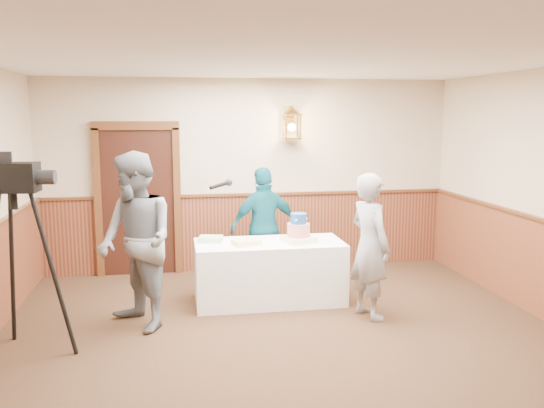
{
  "coord_description": "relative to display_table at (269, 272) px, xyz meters",
  "views": [
    {
      "loc": [
        -1.07,
        -4.85,
        2.3
      ],
      "look_at": [
        0.04,
        1.7,
        1.25
      ],
      "focal_mm": 38.0,
      "sensor_mm": 36.0,
      "label": 1
    }
  ],
  "objects": [
    {
      "name": "tv_camera_rig",
      "position": [
        -2.58,
        -1.2,
        0.46
      ],
      "size": [
        0.73,
        0.68,
        1.86
      ],
      "rotation": [
        0.0,
        0.0,
        -0.09
      ],
      "color": "black",
      "rests_on": "ground"
    },
    {
      "name": "room_shell",
      "position": [
        -0.09,
        -1.45,
        1.15
      ],
      "size": [
        6.02,
        7.02,
        2.81
      ],
      "color": "#C1AD90",
      "rests_on": "ground"
    },
    {
      "name": "baker",
      "position": [
        1.03,
        -0.72,
        0.45
      ],
      "size": [
        0.56,
        0.7,
        1.65
      ],
      "primitive_type": "imported",
      "rotation": [
        0.0,
        0.0,
        1.89
      ],
      "color": "gray",
      "rests_on": "ground"
    },
    {
      "name": "display_table",
      "position": [
        0.0,
        0.0,
        0.0
      ],
      "size": [
        1.8,
        0.8,
        0.75
      ],
      "primitive_type": "cube",
      "color": "white",
      "rests_on": "ground"
    },
    {
      "name": "assistant_p",
      "position": [
        0.04,
        0.65,
        0.43
      ],
      "size": [
        1.0,
        0.56,
        1.6
      ],
      "primitive_type": "imported",
      "rotation": [
        0.0,
        0.0,
        3.33
      ],
      "color": "#0F5160",
      "rests_on": "ground"
    },
    {
      "name": "tiered_cake",
      "position": [
        0.35,
        -0.05,
        0.51
      ],
      "size": [
        0.43,
        0.43,
        0.35
      ],
      "rotation": [
        0.0,
        0.0,
        0.29
      ],
      "color": "#F8E5BD",
      "rests_on": "display_table"
    },
    {
      "name": "sheet_cake_yellow",
      "position": [
        -0.29,
        -0.1,
        0.41
      ],
      "size": [
        0.36,
        0.32,
        0.06
      ],
      "primitive_type": "cube",
      "rotation": [
        0.0,
        0.0,
        0.33
      ],
      "color": "#E9CD8B",
      "rests_on": "display_table"
    },
    {
      "name": "sheet_cake_green",
      "position": [
        -0.7,
        0.14,
        0.41
      ],
      "size": [
        0.32,
        0.28,
        0.07
      ],
      "primitive_type": "cube",
      "rotation": [
        0.0,
        0.0,
        -0.2
      ],
      "color": "#A6D092",
      "rests_on": "display_table"
    },
    {
      "name": "ground",
      "position": [
        -0.04,
        -1.9,
        -0.38
      ],
      "size": [
        7.0,
        7.0,
        0.0
      ],
      "primitive_type": "plane",
      "color": "#332013",
      "rests_on": "ground"
    },
    {
      "name": "interviewer",
      "position": [
        -1.54,
        -0.64,
        0.58
      ],
      "size": [
        1.63,
        1.17,
        1.91
      ],
      "rotation": [
        0.0,
        0.0,
        -1.02
      ],
      "color": "slate",
      "rests_on": "ground"
    }
  ]
}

